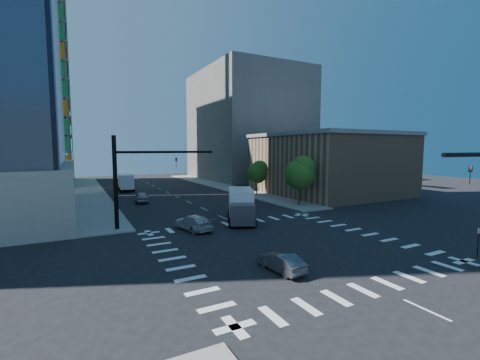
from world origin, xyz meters
TOP-DOWN VIEW (x-y plane):
  - ground at (0.00, 0.00)m, footprint 160.00×160.00m
  - road_markings at (0.00, 0.00)m, footprint 20.00×20.00m
  - sidewalk_ne at (12.50, 40.00)m, footprint 5.00×60.00m
  - sidewalk_nw at (-12.50, 40.00)m, footprint 5.00×60.00m
  - construction_building at (-27.41, 61.93)m, footprint 25.16×34.50m
  - commercial_building at (25.00, 22.00)m, footprint 20.50×22.50m
  - bg_building_ne at (27.00, 55.00)m, footprint 24.00×30.00m
  - signal_mast_nw at (-10.00, 11.50)m, footprint 10.20×0.40m
  - tree_south at (12.63, 13.90)m, footprint 4.16×4.16m
  - tree_north at (12.93, 25.90)m, footprint 3.54×3.52m
  - no_parking_sign at (10.70, -9.00)m, footprint 0.30×0.06m
  - car_nb_far at (6.65, 19.72)m, footprint 4.07×5.77m
  - car_sb_near at (-4.89, 8.24)m, footprint 3.09×5.34m
  - car_sb_mid at (-6.14, 27.21)m, footprint 2.51×4.74m
  - car_sb_cross at (-3.41, -4.52)m, footprint 1.62×3.80m
  - box_truck_near at (0.86, 9.10)m, footprint 5.26×7.09m
  - box_truck_far at (-6.39, 42.10)m, footprint 2.82×6.15m

SIDE VIEW (x-z plane):
  - ground at x=0.00m, z-range 0.00..0.00m
  - road_markings at x=0.00m, z-range 0.00..0.01m
  - sidewalk_ne at x=12.50m, z-range 0.00..0.15m
  - sidewalk_nw at x=-12.50m, z-range 0.00..0.15m
  - car_sb_cross at x=-3.41m, z-range 0.00..1.22m
  - car_sb_near at x=-4.89m, z-range 0.00..1.45m
  - car_nb_far at x=6.65m, z-range 0.00..1.46m
  - car_sb_mid at x=-6.14m, z-range 0.00..1.53m
  - no_parking_sign at x=10.70m, z-range 0.28..2.48m
  - box_truck_far at x=-6.39m, z-range -0.18..2.99m
  - box_truck_near at x=0.86m, z-range -0.20..3.23m
  - tree_north at x=12.93m, z-range 1.10..6.88m
  - tree_south at x=12.63m, z-range 1.27..8.10m
  - commercial_building at x=25.00m, z-range 0.01..10.61m
  - signal_mast_nw at x=-10.00m, z-range 0.99..9.99m
  - bg_building_ne at x=27.00m, z-range 0.00..28.00m
  - construction_building at x=-27.41m, z-range -10.69..59.91m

